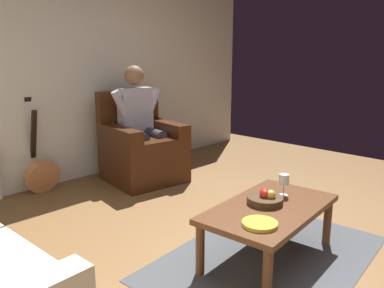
# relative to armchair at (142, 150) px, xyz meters

# --- Properties ---
(ground_plane) EXTENTS (6.50, 6.50, 0.00)m
(ground_plane) POSITION_rel_armchair_xyz_m (0.41, 2.12, -0.35)
(ground_plane) COLOR brown
(wall_back) EXTENTS (5.61, 0.06, 2.55)m
(wall_back) POSITION_rel_armchair_xyz_m (0.41, -0.62, 0.92)
(wall_back) COLOR silver
(wall_back) RESTS_ON ground
(rug) EXTENTS (1.84, 1.33, 0.01)m
(rug) POSITION_rel_armchair_xyz_m (0.52, 2.06, -0.35)
(rug) COLOR #45494C
(rug) RESTS_ON ground
(armchair) EXTENTS (0.88, 0.89, 1.02)m
(armchair) POSITION_rel_armchair_xyz_m (0.00, 0.00, 0.00)
(armchair) COLOR #3C1D0C
(armchair) RESTS_ON ground
(person_seated) EXTENTS (0.64, 0.58, 1.31)m
(person_seated) POSITION_rel_armchair_xyz_m (-0.00, -0.02, 0.36)
(person_seated) COLOR #A19BA8
(person_seated) RESTS_ON ground
(coffee_table) EXTENTS (1.09, 0.68, 0.40)m
(coffee_table) POSITION_rel_armchair_xyz_m (0.52, 2.06, -0.01)
(coffee_table) COLOR #58321B
(coffee_table) RESTS_ON ground
(guitar) EXTENTS (0.36, 0.33, 1.01)m
(guitar) POSITION_rel_armchair_xyz_m (1.01, -0.42, -0.13)
(guitar) COLOR #BB7746
(guitar) RESTS_ON ground
(wine_glass_near) EXTENTS (0.08, 0.08, 0.17)m
(wine_glass_near) POSITION_rel_armchair_xyz_m (0.27, 2.02, 0.16)
(wine_glass_near) COLOR silver
(wine_glass_near) RESTS_ON coffee_table
(fruit_bowl) EXTENTS (0.25, 0.25, 0.11)m
(fruit_bowl) POSITION_rel_armchair_xyz_m (0.50, 2.01, 0.08)
(fruit_bowl) COLOR #3F2B17
(fruit_bowl) RESTS_ON coffee_table
(decorative_dish) EXTENTS (0.22, 0.22, 0.02)m
(decorative_dish) POSITION_rel_armchair_xyz_m (0.83, 2.19, 0.06)
(decorative_dish) COLOR gold
(decorative_dish) RESTS_ON coffee_table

